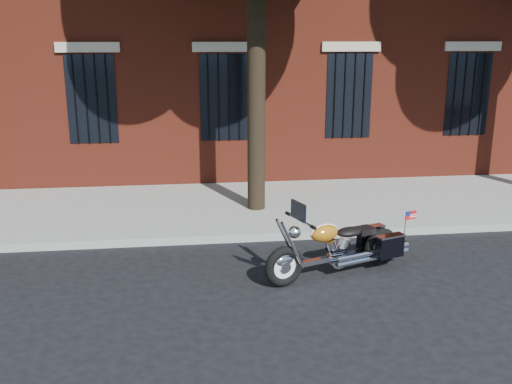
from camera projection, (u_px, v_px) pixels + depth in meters
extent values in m
plane|color=black|center=(247.00, 271.00, 9.02)|extent=(120.00, 120.00, 0.00)
cube|color=gray|center=(239.00, 237.00, 10.32)|extent=(40.00, 0.16, 0.15)
cube|color=gray|center=(231.00, 207.00, 12.12)|extent=(40.00, 3.60, 0.15)
cube|color=black|center=(224.00, 97.00, 13.32)|extent=(1.10, 0.14, 2.00)
cube|color=#B2A893|center=(223.00, 47.00, 12.99)|extent=(1.40, 0.20, 0.22)
cylinder|color=black|center=(224.00, 98.00, 13.25)|extent=(0.04, 0.04, 2.00)
cylinder|color=black|center=(256.00, 94.00, 11.19)|extent=(0.36, 0.36, 5.00)
torus|color=black|center=(284.00, 266.00, 8.39)|extent=(0.64, 0.34, 0.63)
torus|color=black|center=(381.00, 247.00, 9.16)|extent=(0.64, 0.34, 0.63)
cylinder|color=white|center=(284.00, 266.00, 8.39)|extent=(0.46, 0.21, 0.47)
cylinder|color=white|center=(381.00, 247.00, 9.16)|extent=(0.46, 0.21, 0.47)
ellipsoid|color=white|center=(284.00, 261.00, 8.36)|extent=(0.35, 0.22, 0.18)
ellipsoid|color=orange|center=(381.00, 240.00, 9.13)|extent=(0.36, 0.23, 0.18)
cube|color=white|center=(335.00, 257.00, 8.78)|extent=(1.36, 0.56, 0.08)
cylinder|color=white|center=(337.00, 258.00, 8.80)|extent=(0.34, 0.26, 0.30)
cylinder|color=white|center=(368.00, 256.00, 8.86)|extent=(1.14, 0.47, 0.08)
ellipsoid|color=orange|center=(324.00, 233.00, 8.57)|extent=(0.53, 0.41, 0.27)
ellipsoid|color=black|center=(350.00, 232.00, 8.79)|extent=(0.52, 0.41, 0.14)
cube|color=black|center=(370.00, 237.00, 9.33)|extent=(0.48, 0.29, 0.36)
cube|color=black|center=(390.00, 246.00, 8.91)|extent=(0.48, 0.29, 0.36)
cylinder|color=white|center=(300.00, 220.00, 8.32)|extent=(0.28, 0.70, 0.03)
sphere|color=white|center=(295.00, 232.00, 8.32)|extent=(0.24, 0.24, 0.19)
cube|color=black|center=(298.00, 211.00, 8.26)|extent=(0.16, 0.37, 0.26)
cube|color=red|center=(411.00, 215.00, 8.90)|extent=(0.20, 0.08, 0.13)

